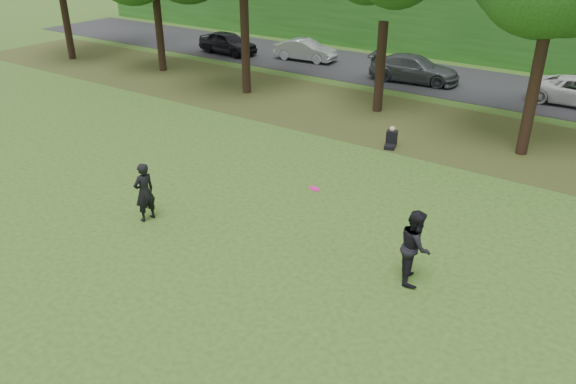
# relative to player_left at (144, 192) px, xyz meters

# --- Properties ---
(ground) EXTENTS (120.00, 120.00, 0.00)m
(ground) POSITION_rel_player_left_xyz_m (4.02, -0.37, -0.93)
(ground) COLOR #2D4616
(ground) RESTS_ON ground
(leaf_litter) EXTENTS (60.00, 7.00, 0.01)m
(leaf_litter) POSITION_rel_player_left_xyz_m (4.02, 12.63, -0.92)
(leaf_litter) COLOR #403116
(leaf_litter) RESTS_ON ground
(street) EXTENTS (70.00, 7.00, 0.02)m
(street) POSITION_rel_player_left_xyz_m (4.02, 20.63, -0.92)
(street) COLOR black
(street) RESTS_ON ground
(far_hedge) EXTENTS (70.00, 3.00, 5.00)m
(far_hedge) POSITION_rel_player_left_xyz_m (4.02, 26.63, 1.57)
(far_hedge) COLOR #1E4C15
(far_hedge) RESTS_ON ground
(player_left) EXTENTS (0.54, 0.73, 1.85)m
(player_left) POSITION_rel_player_left_xyz_m (0.00, 0.00, 0.00)
(player_left) COLOR black
(player_left) RESTS_ON ground
(player_right) EXTENTS (1.09, 1.19, 1.97)m
(player_right) POSITION_rel_player_left_xyz_m (7.91, 1.64, 0.06)
(player_right) COLOR black
(player_right) RESTS_ON ground
(parked_cars) EXTENTS (38.10, 3.21, 1.44)m
(parked_cars) POSITION_rel_player_left_xyz_m (2.28, 19.45, -0.22)
(parked_cars) COLOR black
(parked_cars) RESTS_ON street
(frisbee) EXTENTS (0.35, 0.35, 0.12)m
(frisbee) POSITION_rel_player_left_xyz_m (5.51, 0.72, 1.35)
(frisbee) COLOR #E71389
(frisbee) RESTS_ON ground
(seated_person) EXTENTS (0.60, 0.81, 0.83)m
(seated_person) POSITION_rel_player_left_xyz_m (3.52, 9.71, -0.62)
(seated_person) COLOR black
(seated_person) RESTS_ON ground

